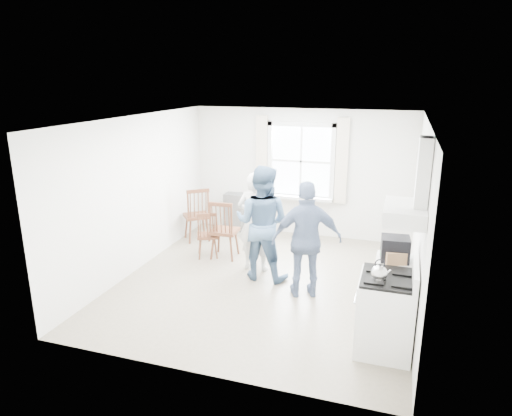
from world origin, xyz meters
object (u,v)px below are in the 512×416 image
at_px(stereo_stack, 395,249).
at_px(person_left, 255,222).
at_px(gas_stove, 386,313).
at_px(windsor_chair_a, 198,209).
at_px(windsor_chair_b, 222,224).
at_px(person_right, 307,240).
at_px(low_cabinet, 393,291).
at_px(windsor_chair_c, 207,230).
at_px(person_mid, 262,223).

relative_size(stereo_stack, person_left, 0.22).
relative_size(gas_stove, windsor_chair_a, 1.01).
height_order(stereo_stack, windsor_chair_a, stereo_stack).
xyz_separation_m(windsor_chair_b, person_right, (1.72, -0.93, 0.22)).
relative_size(low_cabinet, windsor_chair_c, 1.02).
relative_size(low_cabinet, windsor_chair_b, 0.82).
bearing_deg(windsor_chair_b, person_right, -28.28).
height_order(gas_stove, windsor_chair_b, gas_stove).
bearing_deg(person_mid, low_cabinet, 161.50).
height_order(stereo_stack, person_right, person_right).
bearing_deg(person_left, low_cabinet, 156.01).
bearing_deg(stereo_stack, person_mid, 157.53).
height_order(low_cabinet, person_left, person_left).
height_order(person_mid, person_right, person_mid).
distance_m(gas_stove, stereo_stack, 0.88).
relative_size(person_left, person_right, 0.97).
relative_size(stereo_stack, windsor_chair_c, 0.43).
xyz_separation_m(windsor_chair_c, person_mid, (1.18, -0.48, 0.40)).
bearing_deg(gas_stove, person_right, 137.36).
relative_size(windsor_chair_b, person_mid, 0.59).
relative_size(low_cabinet, stereo_stack, 2.38).
height_order(low_cabinet, stereo_stack, stereo_stack).
distance_m(gas_stove, windsor_chair_b, 3.57).
relative_size(windsor_chair_b, windsor_chair_c, 1.25).
distance_m(low_cabinet, person_mid, 2.30).
relative_size(person_mid, person_right, 1.06).
relative_size(windsor_chair_c, person_mid, 0.47).
distance_m(windsor_chair_b, windsor_chair_c, 0.31).
bearing_deg(person_left, windsor_chair_b, -16.74).
relative_size(windsor_chair_a, windsor_chair_b, 1.01).
xyz_separation_m(windsor_chair_b, person_left, (0.70, -0.23, 0.19)).
height_order(gas_stove, person_mid, person_mid).
height_order(low_cabinet, person_right, person_right).
bearing_deg(windsor_chair_a, windsor_chair_b, -41.25).
distance_m(windsor_chair_a, windsor_chair_b, 1.08).
bearing_deg(low_cabinet, windsor_chair_a, 151.74).
bearing_deg(windsor_chair_c, person_right, -24.04).
bearing_deg(person_mid, windsor_chair_b, -26.53).
height_order(low_cabinet, person_mid, person_mid).
xyz_separation_m(stereo_stack, windsor_chair_a, (-3.78, 2.08, -0.38)).
bearing_deg(person_mid, person_left, -50.72).
xyz_separation_m(windsor_chair_b, windsor_chair_c, (-0.28, -0.03, -0.13)).
xyz_separation_m(low_cabinet, stereo_stack, (-0.03, -0.03, 0.61)).
distance_m(low_cabinet, windsor_chair_c, 3.52).
bearing_deg(low_cabinet, person_left, 154.36).
height_order(gas_stove, windsor_chair_a, gas_stove).
distance_m(stereo_stack, person_mid, 2.24).
height_order(windsor_chair_c, person_left, person_left).
height_order(gas_stove, low_cabinet, gas_stove).
distance_m(windsor_chair_c, person_left, 1.04).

